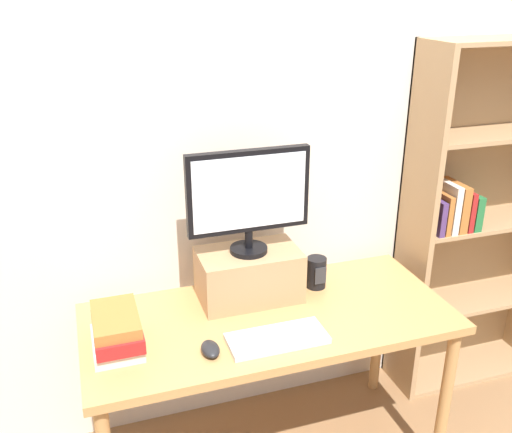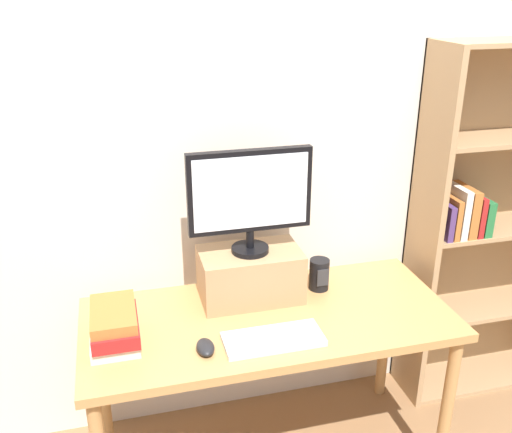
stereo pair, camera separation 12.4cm
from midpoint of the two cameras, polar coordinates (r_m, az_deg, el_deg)
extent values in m
cube|color=beige|center=(2.44, 0.01, 6.87)|extent=(7.00, 0.08, 2.60)
cube|color=#B7844C|center=(2.29, 2.83, -10.24)|extent=(1.45, 0.65, 0.04)
cylinder|color=#B7844C|center=(2.58, 19.91, -17.71)|extent=(0.05, 0.05, 0.70)
cylinder|color=#B7844C|center=(2.66, -13.87, -15.54)|extent=(0.05, 0.05, 0.70)
cylinder|color=#B7844C|center=(2.94, 13.99, -11.37)|extent=(0.05, 0.05, 0.70)
cube|color=tan|center=(2.75, 17.63, -1.99)|extent=(0.03, 0.28, 1.73)
cube|color=tan|center=(3.07, 22.63, -0.14)|extent=(0.82, 0.01, 1.73)
cube|color=tan|center=(3.38, 21.77, -14.53)|extent=(0.76, 0.27, 0.02)
cube|color=tan|center=(3.15, 22.90, -8.18)|extent=(0.76, 0.27, 0.02)
cube|color=tan|center=(2.97, 24.16, -0.93)|extent=(0.76, 0.27, 0.02)
cube|color=#4C336B|center=(2.72, 19.22, -0.14)|extent=(0.03, 0.20, 0.16)
cube|color=#AD662D|center=(2.73, 19.84, 0.15)|extent=(0.03, 0.20, 0.19)
cube|color=silver|center=(2.75, 20.51, 0.62)|extent=(0.03, 0.20, 0.23)
cube|color=#AD662D|center=(2.77, 21.25, 0.64)|extent=(0.04, 0.20, 0.22)
cube|color=maroon|center=(2.80, 21.89, 0.41)|extent=(0.03, 0.20, 0.19)
cube|color=#236B38|center=(2.83, 22.50, 0.27)|extent=(0.04, 0.20, 0.17)
cube|color=#A87F56|center=(2.35, 0.94, -5.84)|extent=(0.41, 0.24, 0.21)
cylinder|color=black|center=(2.30, 0.95, -3.31)|extent=(0.15, 0.15, 0.02)
cylinder|color=black|center=(2.28, 0.96, -2.23)|extent=(0.03, 0.03, 0.08)
cube|color=black|center=(2.20, 1.00, 2.56)|extent=(0.49, 0.04, 0.33)
cube|color=silver|center=(2.18, 1.14, 2.38)|extent=(0.45, 0.00, 0.29)
cube|color=silver|center=(2.13, 3.43, -12.17)|extent=(0.37, 0.16, 0.02)
cube|color=white|center=(2.12, 3.44, -11.89)|extent=(0.34, 0.14, 0.00)
ellipsoid|color=black|center=(2.08, -3.34, -12.95)|extent=(0.06, 0.10, 0.04)
cube|color=silver|center=(2.16, -12.32, -11.78)|extent=(0.17, 0.24, 0.04)
cube|color=maroon|center=(2.14, -12.29, -10.71)|extent=(0.17, 0.27, 0.05)
cube|color=#AD662D|center=(2.12, -12.46, -9.54)|extent=(0.16, 0.26, 0.04)
cylinder|color=black|center=(2.45, 7.78, -5.77)|extent=(0.08, 0.08, 0.14)
cube|color=#2D2D30|center=(2.41, 8.18, -6.10)|extent=(0.05, 0.00, 0.08)
camera|label=1|loc=(0.06, -88.34, 0.69)|focal=40.00mm
camera|label=2|loc=(0.06, 91.66, -0.69)|focal=40.00mm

